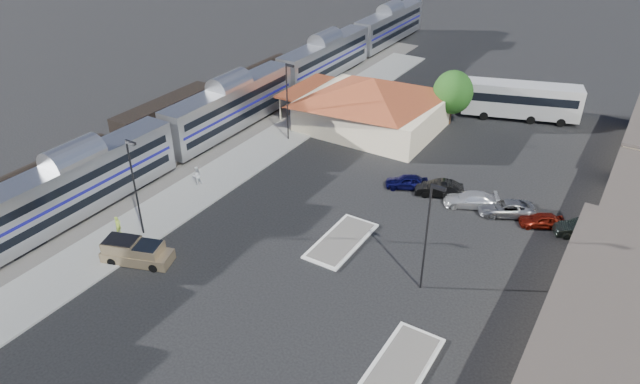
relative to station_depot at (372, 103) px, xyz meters
The scene contains 22 objects.
ground 24.63m from the station_depot, 79.24° to the right, with size 280.00×280.00×0.00m, color black.
railbed 23.14m from the station_depot, 135.78° to the right, with size 16.00×100.00×0.12m, color #4C4944.
platform 19.71m from the station_depot, 112.45° to the right, with size 5.50×92.00×0.18m, color gray.
passenger_train 16.33m from the station_depot, 145.39° to the right, with size 3.00×104.00×5.55m.
freight_cars 23.83m from the station_depot, 144.77° to the right, with size 2.80×46.00×4.00m.
station_depot is the anchor object (origin of this frame).
traffic_island_south 23.80m from the station_depot, 68.74° to the right, with size 3.30×7.50×0.21m.
traffic_island_north 37.12m from the station_depot, 59.88° to the right, with size 3.30×7.50×0.21m.
lamp_plat_s 30.74m from the station_depot, 101.94° to the right, with size 1.08×0.25×9.00m.
lamp_plat_n 10.45m from the station_depot, 128.41° to the right, with size 1.08×0.25×9.00m.
lamp_lot 29.30m from the station_depot, 55.24° to the right, with size 1.08×0.25×9.00m.
tree_depot 9.69m from the station_depot, 38.43° to the left, with size 4.71×4.71×6.63m.
pickup_truck 33.23m from the station_depot, 96.82° to the right, with size 5.93×3.74×1.92m.
coach_bus 18.60m from the station_depot, 40.21° to the left, with size 14.02×7.17×4.42m.
person_a 32.26m from the station_depot, 104.57° to the right, with size 0.61×0.40×1.67m, color #BBDD45.
person_b 22.84m from the station_depot, 111.20° to the right, with size 0.91×0.71×1.88m, color white.
parked_car_a 14.63m from the station_depot, 48.79° to the right, with size 1.65×4.10×1.40m, color #0D0D43.
parked_car_b 16.69m from the station_depot, 39.72° to the right, with size 1.59×4.56×1.50m, color black.
parked_car_c 19.41m from the station_depot, 34.31° to the right, with size 1.98×4.86×1.41m, color silver.
parked_car_d 21.96m from the station_depot, 28.92° to the right, with size 2.32×5.04×1.40m, color gray.
parked_car_e 24.93m from the station_depot, 25.95° to the right, with size 1.52×3.78×1.29m, color maroon.
parked_car_f 27.71m from the station_depot, 22.48° to the right, with size 1.55×4.45×1.47m, color black.
Camera 1 is at (23.00, -32.31, 28.19)m, focal length 32.00 mm.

